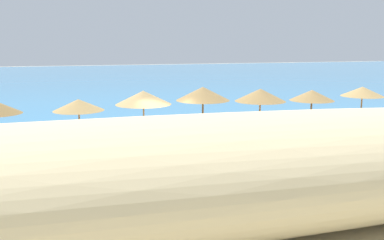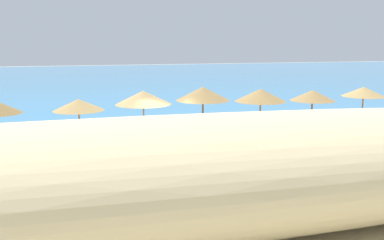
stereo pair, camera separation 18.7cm
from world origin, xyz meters
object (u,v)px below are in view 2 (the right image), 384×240
beach_umbrella_6 (261,95)px  lounge_chair_0 (17,151)px  lounge_chair_2 (216,140)px  beach_umbrella_4 (143,98)px  beach_umbrella_8 (364,92)px  beach_umbrella_3 (79,105)px  beach_umbrella_7 (313,95)px  beach_umbrella_5 (203,94)px

beach_umbrella_6 → lounge_chair_0: (-11.68, -0.98, -1.87)m
beach_umbrella_6 → lounge_chair_2: 3.66m
beach_umbrella_4 → lounge_chair_0: 6.05m
beach_umbrella_4 → beach_umbrella_8: 12.41m
lounge_chair_2 → beach_umbrella_6: bearing=-41.4°
beach_umbrella_6 → beach_umbrella_3: bearing=178.6°
beach_umbrella_3 → beach_umbrella_6: beach_umbrella_6 is taller
beach_umbrella_3 → lounge_chair_2: 6.61m
beach_umbrella_7 → beach_umbrella_8: bearing=2.6°
beach_umbrella_3 → beach_umbrella_7: beach_umbrella_7 is taller
lounge_chair_0 → lounge_chair_2: lounge_chair_0 is taller
beach_umbrella_7 → beach_umbrella_3: bearing=178.8°
beach_umbrella_7 → lounge_chair_0: 14.84m
beach_umbrella_4 → lounge_chair_2: bearing=-23.1°
beach_umbrella_6 → beach_umbrella_8: size_ratio=1.04×
beach_umbrella_5 → beach_umbrella_7: (6.18, 0.09, -0.31)m
beach_umbrella_4 → beach_umbrella_8: bearing=-0.0°
beach_umbrella_6 → beach_umbrella_5: bearing=-177.8°
lounge_chair_2 → beach_umbrella_7: bearing=-53.4°
beach_umbrella_8 → lounge_chair_2: beach_umbrella_8 is taller
beach_umbrella_7 → lounge_chair_0: (-14.71, -0.94, -1.75)m
beach_umbrella_5 → lounge_chair_0: (-8.53, -0.85, -2.06)m
beach_umbrella_4 → beach_umbrella_5: beach_umbrella_5 is taller
beach_umbrella_3 → lounge_chair_0: 3.36m
beach_umbrella_3 → beach_umbrella_8: bearing=-0.4°
beach_umbrella_4 → beach_umbrella_8: size_ratio=1.07×
beach_umbrella_3 → beach_umbrella_4: bearing=-1.9°
beach_umbrella_7 → beach_umbrella_8: beach_umbrella_8 is taller
lounge_chair_0 → beach_umbrella_4: bearing=-46.3°
beach_umbrella_3 → beach_umbrella_6: size_ratio=0.91×
beach_umbrella_3 → lounge_chair_0: beach_umbrella_3 is taller
beach_umbrella_8 → lounge_chair_0: (-18.03, -1.09, -1.83)m
beach_umbrella_8 → lounge_chair_0: 18.16m
beach_umbrella_5 → lounge_chair_2: bearing=-75.1°
beach_umbrella_4 → beach_umbrella_7: (9.08, -0.15, -0.19)m
beach_umbrella_8 → beach_umbrella_4: bearing=180.0°
beach_umbrella_3 → lounge_chair_0: (-2.63, -1.19, -1.70)m
beach_umbrella_4 → lounge_chair_2: beach_umbrella_4 is taller
beach_umbrella_4 → lounge_chair_2: (3.20, -1.37, -2.00)m
beach_umbrella_8 → beach_umbrella_3: bearing=179.6°
beach_umbrella_4 → beach_umbrella_6: (6.06, -0.12, -0.08)m
beach_umbrella_3 → beach_umbrella_4: size_ratio=0.89×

